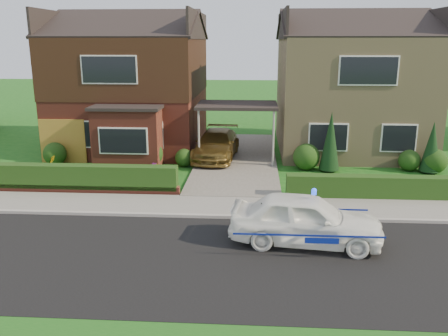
{
  "coord_description": "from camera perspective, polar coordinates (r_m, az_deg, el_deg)",
  "views": [
    {
      "loc": [
        0.81,
        -11.58,
        5.68
      ],
      "look_at": [
        -0.15,
        3.5,
        1.61
      ],
      "focal_mm": 38.0,
      "sensor_mm": 36.0,
      "label": 1
    }
  ],
  "objects": [
    {
      "name": "shrub_right_mid",
      "position": [
        22.8,
        21.4,
        0.85
      ],
      "size": [
        0.96,
        0.96,
        0.96
      ],
      "primitive_type": "sphere",
      "color": "#1C3B12",
      "rests_on": "ground"
    },
    {
      "name": "potted_plant_b",
      "position": [
        22.06,
        -20.12,
        0.32
      ],
      "size": [
        0.57,
        0.55,
        0.81
      ],
      "primitive_type": "imported",
      "rotation": [
        0.0,
        0.0,
        0.96
      ],
      "color": "gray",
      "rests_on": "ground"
    },
    {
      "name": "conifer_b",
      "position": [
        22.65,
        23.7,
        2.14
      ],
      "size": [
        0.9,
        0.9,
        2.2
      ],
      "primitive_type": "cone",
      "color": "black",
      "rests_on": "ground"
    },
    {
      "name": "conifer_a",
      "position": [
        21.5,
        12.67,
        2.96
      ],
      "size": [
        0.9,
        0.9,
        2.6
      ],
      "primitive_type": "cone",
      "color": "black",
      "rests_on": "ground"
    },
    {
      "name": "house_right",
      "position": [
        26.13,
        14.9,
        10.16
      ],
      "size": [
        7.5,
        8.06,
        7.25
      ],
      "color": "tan",
      "rests_on": "ground"
    },
    {
      "name": "shrub_right_near",
      "position": [
        21.71,
        9.88,
        1.33
      ],
      "size": [
        1.2,
        1.2,
        1.2
      ],
      "primitive_type": "sphere",
      "color": "#1C3B12",
      "rests_on": "ground"
    },
    {
      "name": "sidewalk",
      "position": [
        16.67,
        0.66,
        -4.64
      ],
      "size": [
        60.0,
        2.0,
        0.1
      ],
      "primitive_type": "cube",
      "color": "slate",
      "rests_on": "ground"
    },
    {
      "name": "shrub_left_near",
      "position": [
        22.05,
        -4.82,
        1.24
      ],
      "size": [
        0.84,
        0.84,
        0.84
      ],
      "primitive_type": "sphere",
      "color": "#1C3B12",
      "rests_on": "ground"
    },
    {
      "name": "garage_door",
      "position": [
        23.82,
        -18.8,
        3.07
      ],
      "size": [
        2.2,
        0.1,
        2.1
      ],
      "primitive_type": "cube",
      "color": "olive",
      "rests_on": "ground"
    },
    {
      "name": "hedge_left",
      "position": [
        19.13,
        -16.77,
        -2.85
      ],
      "size": [
        7.5,
        0.55,
        0.9
      ],
      "primitive_type": "cube",
      "color": "#1C3B12",
      "rests_on": "ground"
    },
    {
      "name": "shrub_left_far",
      "position": [
        23.61,
        -19.68,
        1.62
      ],
      "size": [
        1.08,
        1.08,
        1.08
      ],
      "primitive_type": "sphere",
      "color": "#1C3B12",
      "rests_on": "ground"
    },
    {
      "name": "police_car",
      "position": [
        13.78,
        9.8,
        -6.16
      ],
      "size": [
        3.98,
        4.5,
        1.64
      ],
      "rotation": [
        0.0,
        0.0,
        1.45
      ],
      "color": "white",
      "rests_on": "ground"
    },
    {
      "name": "driveway",
      "position": [
        23.28,
        1.56,
        1.11
      ],
      "size": [
        3.8,
        12.0,
        0.12
      ],
      "primitive_type": "cube",
      "color": "#666059",
      "rests_on": "ground"
    },
    {
      "name": "potted_plant_c",
      "position": [
        19.79,
        -8.18,
        -0.55
      ],
      "size": [
        0.52,
        0.52,
        0.79
      ],
      "primitive_type": "imported",
      "rotation": [
        0.0,
        0.0,
        1.38
      ],
      "color": "gray",
      "rests_on": "ground"
    },
    {
      "name": "driveway_car",
      "position": [
        23.05,
        -0.93,
        2.84
      ],
      "size": [
        2.24,
        4.75,
        1.34
      ],
      "primitive_type": "imported",
      "rotation": [
        0.0,
        0.0,
        -0.08
      ],
      "color": "brown",
      "rests_on": "driveway"
    },
    {
      "name": "shrub_right_far",
      "position": [
        22.84,
        24.02,
        0.76
      ],
      "size": [
        1.08,
        1.08,
        1.08
      ],
      "primitive_type": "sphere",
      "color": "#1C3B12",
      "rests_on": "ground"
    },
    {
      "name": "dwarf_wall",
      "position": [
        18.94,
        -16.96,
        -2.47
      ],
      "size": [
        7.7,
        0.25,
        0.36
      ],
      "primitive_type": "cube",
      "color": "brown",
      "rests_on": "ground"
    },
    {
      "name": "kerb",
      "position": [
        15.69,
        0.45,
        -5.9
      ],
      "size": [
        60.0,
        0.16,
        0.12
      ],
      "primitive_type": "cube",
      "color": "#9E9993",
      "rests_on": "ground"
    },
    {
      "name": "carport_link",
      "position": [
        22.75,
        1.6,
        7.44
      ],
      "size": [
        3.8,
        3.0,
        2.77
      ],
      "color": "black",
      "rests_on": "ground"
    },
    {
      "name": "ground",
      "position": [
        12.92,
        -0.33,
        -10.99
      ],
      "size": [
        120.0,
        120.0,
        0.0
      ],
      "primitive_type": "plane",
      "color": "#165416",
      "rests_on": "ground"
    },
    {
      "name": "road",
      "position": [
        12.92,
        -0.33,
        -10.99
      ],
      "size": [
        60.0,
        6.0,
        0.02
      ],
      "primitive_type": "cube",
      "color": "black",
      "rests_on": "ground"
    },
    {
      "name": "potted_plant_a",
      "position": [
        21.65,
        -9.65,
        0.82
      ],
      "size": [
        0.5,
        0.39,
        0.84
      ],
      "primitive_type": "imported",
      "rotation": [
        0.0,
        0.0,
        0.22
      ],
      "color": "gray",
      "rests_on": "ground"
    },
    {
      "name": "shrub_left_mid",
      "position": [
        22.0,
        -9.07,
        1.71
      ],
      "size": [
        1.32,
        1.32,
        1.32
      ],
      "primitive_type": "sphere",
      "color": "#1C3B12",
      "rests_on": "ground"
    },
    {
      "name": "house_left",
      "position": [
        26.38,
        -11.02,
        10.75
      ],
      "size": [
        7.5,
        9.53,
        7.25
      ],
      "color": "brown",
      "rests_on": "ground"
    },
    {
      "name": "hedge_right",
      "position": [
        18.53,
        19.12,
        -3.62
      ],
      "size": [
        7.5,
        0.55,
        0.8
      ],
      "primitive_type": "cube",
      "color": "#1C3B12",
      "rests_on": "ground"
    }
  ]
}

